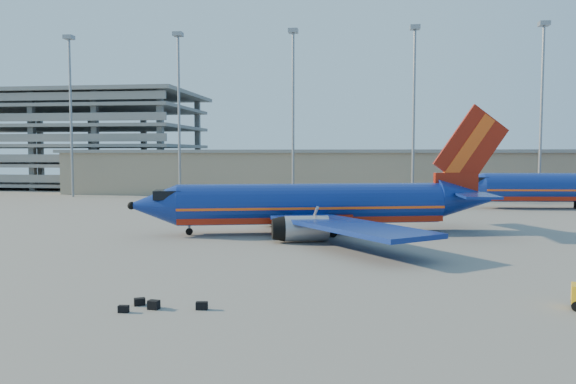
# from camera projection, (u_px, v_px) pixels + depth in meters

# --- Properties ---
(ground) EXTENTS (220.00, 220.00, 0.00)m
(ground) POSITION_uv_depth(u_px,v_px,m) (286.00, 242.00, 49.68)
(ground) COLOR slate
(ground) RESTS_ON ground
(terminal_building) EXTENTS (122.00, 16.00, 8.50)m
(terminal_building) POSITION_uv_depth(u_px,v_px,m) (380.00, 172.00, 105.43)
(terminal_building) COLOR gray
(terminal_building) RESTS_ON ground
(parking_garage) EXTENTS (62.00, 32.00, 21.40)m
(parking_garage) POSITION_uv_depth(u_px,v_px,m) (65.00, 136.00, 130.22)
(parking_garage) COLOR slate
(parking_garage) RESTS_ON ground
(light_mast_row) EXTENTS (101.60, 1.60, 28.65)m
(light_mast_row) POSITION_uv_depth(u_px,v_px,m) (353.00, 95.00, 93.29)
(light_mast_row) COLOR gray
(light_mast_row) RESTS_ON ground
(aircraft_main) EXTENTS (37.12, 35.25, 12.79)m
(aircraft_main) POSITION_uv_depth(u_px,v_px,m) (320.00, 205.00, 55.23)
(aircraft_main) COLOR navy
(aircraft_main) RESTS_ON ground
(luggage_pile) EXTENTS (4.28, 1.81, 0.45)m
(luggage_pile) POSITION_uv_depth(u_px,v_px,m) (155.00, 305.00, 28.47)
(luggage_pile) COLOR black
(luggage_pile) RESTS_ON ground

